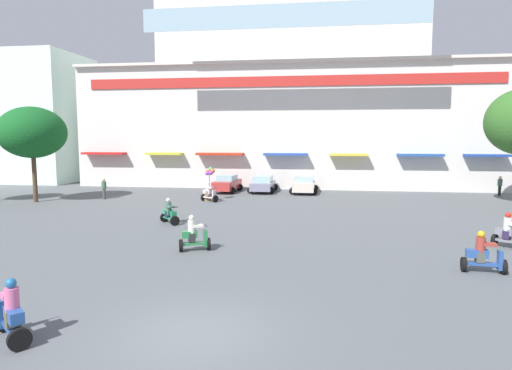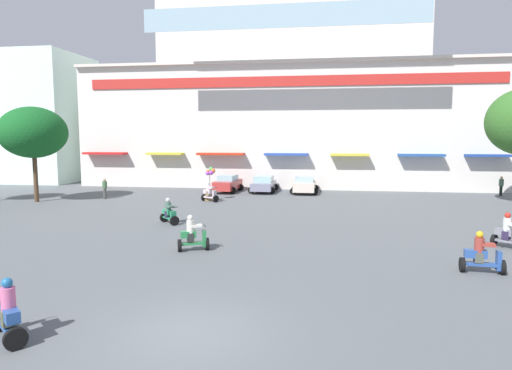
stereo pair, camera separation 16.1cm
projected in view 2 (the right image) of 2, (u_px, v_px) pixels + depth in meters
ground_plane at (261, 227)px, 23.61m from camera, size 128.00×128.00×0.00m
colonial_building at (292, 87)px, 45.66m from camera, size 40.19×17.89×23.00m
flank_building_left at (33, 119)px, 48.15m from camera, size 11.00×9.11×13.50m
plaza_tree_2 at (33, 133)px, 32.18m from camera, size 4.73×4.97×6.98m
parked_car_0 at (228, 183)px, 38.39m from camera, size 2.42×3.98×1.48m
parked_car_1 at (264, 184)px, 38.27m from camera, size 2.40×3.98×1.43m
parked_car_2 at (305, 185)px, 37.60m from camera, size 2.39×3.93×1.46m
scooter_rider_1 at (482, 256)px, 15.54m from camera, size 1.48×0.66×1.51m
scooter_rider_2 at (193, 236)px, 18.59m from camera, size 1.40×0.97×1.54m
scooter_rider_3 at (169, 213)px, 24.42m from camera, size 1.35×1.34×1.44m
scooter_rider_6 at (509, 234)px, 18.94m from camera, size 1.36×1.31×1.57m
scooter_rider_7 at (8, 314)px, 10.38m from camera, size 1.44×1.35×1.55m
scooter_rider_8 at (210, 193)px, 32.75m from camera, size 1.44×1.15×1.50m
pedestrian_0 at (105, 187)px, 34.08m from camera, size 0.51×0.51×1.61m
pedestrian_1 at (501, 185)px, 35.85m from camera, size 0.50×0.50×1.60m
balloon_vendor_cart at (210, 187)px, 33.37m from camera, size 0.75×0.92×2.53m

